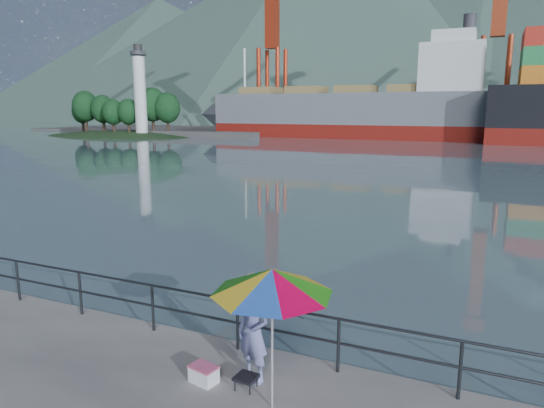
{
  "coord_description": "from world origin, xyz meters",
  "views": [
    {
      "loc": [
        5.13,
        -5.94,
        4.59
      ],
      "look_at": [
        -0.2,
        6.0,
        2.0
      ],
      "focal_mm": 32.0,
      "sensor_mm": 36.0,
      "label": 1
    }
  ],
  "objects_px": {
    "beach_umbrella": "(272,281)",
    "bulk_carrier": "(364,111)",
    "fisherman": "(254,332)",
    "cooler_bag": "(204,375)"
  },
  "relations": [
    {
      "from": "beach_umbrella",
      "to": "bulk_carrier",
      "type": "relative_size",
      "value": 0.05
    },
    {
      "from": "fisherman",
      "to": "beach_umbrella",
      "type": "distance_m",
      "value": 1.48
    },
    {
      "from": "beach_umbrella",
      "to": "fisherman",
      "type": "bearing_deg",
      "value": 135.59
    },
    {
      "from": "fisherman",
      "to": "beach_umbrella",
      "type": "relative_size",
      "value": 0.77
    },
    {
      "from": "cooler_bag",
      "to": "bulk_carrier",
      "type": "distance_m",
      "value": 74.58
    },
    {
      "from": "beach_umbrella",
      "to": "cooler_bag",
      "type": "xyz_separation_m",
      "value": [
        -1.35,
        0.18,
        -1.94
      ]
    },
    {
      "from": "cooler_bag",
      "to": "bulk_carrier",
      "type": "xyz_separation_m",
      "value": [
        -14.93,
        72.96,
        4.06
      ]
    },
    {
      "from": "cooler_bag",
      "to": "bulk_carrier",
      "type": "height_order",
      "value": "bulk_carrier"
    },
    {
      "from": "fisherman",
      "to": "cooler_bag",
      "type": "xyz_separation_m",
      "value": [
        -0.74,
        -0.42,
        -0.74
      ]
    },
    {
      "from": "bulk_carrier",
      "to": "cooler_bag",
      "type": "bearing_deg",
      "value": -78.43
    }
  ]
}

